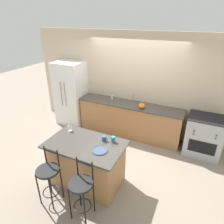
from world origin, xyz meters
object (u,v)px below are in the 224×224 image
object	(u,v)px
refrigerator	(71,94)
pumpkin_decoration	(142,106)
coffee_mug	(104,138)
dinner_plate	(100,150)
bar_stool_far	(81,189)
bar_stool_near	(49,175)
wine_glass	(70,125)
oven_range	(204,135)
tumbler_cup	(113,139)
soap_bottle	(112,97)

from	to	relation	value
refrigerator	pumpkin_decoration	xyz separation A→B (m)	(2.21, -0.08, 0.06)
coffee_mug	dinner_plate	bearing A→B (deg)	-76.06
refrigerator	dinner_plate	xyz separation A→B (m)	(2.09, -2.05, -0.01)
bar_stool_far	pumpkin_decoration	world-z (taller)	pumpkin_decoration
bar_stool_near	wine_glass	distance (m)	1.04
oven_range	wine_glass	distance (m)	3.09
bar_stool_near	wine_glass	bearing A→B (deg)	101.48
oven_range	dinner_plate	size ratio (longest dim) A/B	3.43
coffee_mug	pumpkin_decoration	xyz separation A→B (m)	(0.20, 1.66, 0.03)
tumbler_cup	bar_stool_far	bearing A→B (deg)	-96.69
refrigerator	oven_range	xyz separation A→B (m)	(3.72, 0.01, -0.45)
coffee_mug	tumbler_cup	world-z (taller)	tumbler_cup
soap_bottle	pumpkin_decoration	bearing A→B (deg)	-13.83
bar_stool_near	pumpkin_decoration	size ratio (longest dim) A/B	6.25
dinner_plate	pumpkin_decoration	distance (m)	1.98
refrigerator	bar_stool_near	size ratio (longest dim) A/B	1.75
refrigerator	dinner_plate	bearing A→B (deg)	-44.53
tumbler_cup	wine_glass	bearing A→B (deg)	-179.05
bar_stool_near	tumbler_cup	world-z (taller)	bar_stool_near
refrigerator	tumbler_cup	xyz separation A→B (m)	(2.18, -1.71, 0.04)
coffee_mug	tumbler_cup	distance (m)	0.17
dinner_plate	oven_range	bearing A→B (deg)	51.62
wine_glass	tumbler_cup	xyz separation A→B (m)	(0.96, 0.02, -0.07)
refrigerator	bar_stool_near	distance (m)	3.01
wine_glass	bar_stool_far	bearing A→B (deg)	-47.46
oven_range	soap_bottle	size ratio (longest dim) A/B	5.46
oven_range	dinner_plate	world-z (taller)	oven_range
coffee_mug	soap_bottle	size ratio (longest dim) A/B	0.64
oven_range	wine_glass	xyz separation A→B (m)	(-2.49, -1.73, 0.56)
coffee_mug	pumpkin_decoration	distance (m)	1.68
dinner_plate	soap_bottle	world-z (taller)	soap_bottle
refrigerator	dinner_plate	distance (m)	2.93
bar_stool_near	bar_stool_far	distance (m)	0.66
pumpkin_decoration	bar_stool_far	bearing A→B (deg)	-93.03
bar_stool_near	tumbler_cup	distance (m)	1.27
coffee_mug	bar_stool_near	bearing A→B (deg)	-123.97
dinner_plate	wine_glass	xyz separation A→B (m)	(-0.86, 0.33, 0.12)
oven_range	refrigerator	bearing A→B (deg)	-179.91
bar_stool_near	dinner_plate	size ratio (longest dim) A/B	3.79
dinner_plate	coffee_mug	world-z (taller)	coffee_mug
bar_stool_far	pumpkin_decoration	distance (m)	2.60
tumbler_cup	pumpkin_decoration	world-z (taller)	pumpkin_decoration
coffee_mug	tumbler_cup	bearing A→B (deg)	11.63
wine_glass	soap_bottle	distance (m)	1.88
dinner_plate	tumbler_cup	bearing A→B (deg)	74.61
oven_range	bar_stool_near	size ratio (longest dim) A/B	0.91
dinner_plate	tumbler_cup	xyz separation A→B (m)	(0.09, 0.34, 0.05)
coffee_mug	pumpkin_decoration	size ratio (longest dim) A/B	0.67
refrigerator	bar_stool_far	distance (m)	3.38
coffee_mug	pumpkin_decoration	bearing A→B (deg)	83.27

